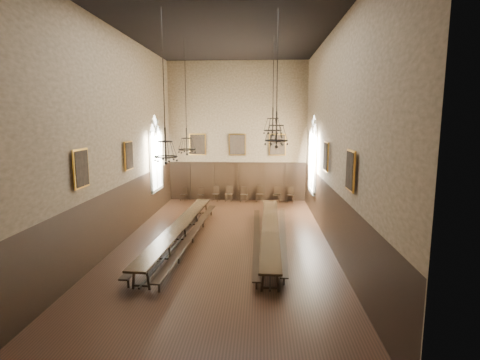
# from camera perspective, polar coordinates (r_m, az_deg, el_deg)

# --- Properties ---
(floor) EXTENTS (9.00, 18.00, 0.02)m
(floor) POSITION_cam_1_polar(r_m,az_deg,el_deg) (16.36, -2.40, -9.73)
(floor) COLOR black
(floor) RESTS_ON ground
(ceiling) EXTENTS (9.00, 18.00, 0.02)m
(ceiling) POSITION_cam_1_polar(r_m,az_deg,el_deg) (15.93, -2.63, 22.67)
(ceiling) COLOR black
(ceiling) RESTS_ON ground
(wall_back) EXTENTS (9.00, 0.02, 9.00)m
(wall_back) POSITION_cam_1_polar(r_m,az_deg,el_deg) (24.48, -0.41, 7.31)
(wall_back) COLOR #937B5A
(wall_back) RESTS_ON ground
(wall_front) EXTENTS (9.00, 0.02, 9.00)m
(wall_front) POSITION_cam_1_polar(r_m,az_deg,el_deg) (6.63, -10.24, 2.23)
(wall_front) COLOR #937B5A
(wall_front) RESTS_ON ground
(wall_left) EXTENTS (0.02, 18.00, 9.00)m
(wall_left) POSITION_cam_1_polar(r_m,az_deg,el_deg) (16.57, -18.31, 5.98)
(wall_left) COLOR #937B5A
(wall_left) RESTS_ON ground
(wall_right) EXTENTS (0.02, 18.00, 9.00)m
(wall_right) POSITION_cam_1_polar(r_m,az_deg,el_deg) (15.71, 14.18, 6.02)
(wall_right) COLOR #937B5A
(wall_right) RESTS_ON ground
(wainscot_panelling) EXTENTS (9.00, 18.00, 2.50)m
(wainscot_panelling) POSITION_cam_1_polar(r_m,az_deg,el_deg) (16.00, -2.43, -5.46)
(wainscot_panelling) COLOR black
(wainscot_panelling) RESTS_ON floor
(table_left) EXTENTS (1.25, 10.40, 0.81)m
(table_left) POSITION_cam_1_polar(r_m,az_deg,el_deg) (16.68, -9.11, -7.98)
(table_left) COLOR black
(table_left) RESTS_ON floor
(table_right) EXTENTS (0.96, 10.23, 0.80)m
(table_right) POSITION_cam_1_polar(r_m,az_deg,el_deg) (16.32, 4.63, -8.30)
(table_right) COLOR black
(table_right) RESTS_ON floor
(bench_left_outer) EXTENTS (0.71, 10.15, 0.46)m
(bench_left_outer) POSITION_cam_1_polar(r_m,az_deg,el_deg) (16.91, -10.69, -8.18)
(bench_left_outer) COLOR black
(bench_left_outer) RESTS_ON floor
(bench_left_inner) EXTENTS (0.70, 10.35, 0.47)m
(bench_left_inner) POSITION_cam_1_polar(r_m,az_deg,el_deg) (16.53, -7.23, -8.48)
(bench_left_inner) COLOR black
(bench_left_inner) RESTS_ON floor
(bench_right_inner) EXTENTS (0.37, 9.16, 0.41)m
(bench_right_inner) POSITION_cam_1_polar(r_m,az_deg,el_deg) (16.13, 2.57, -9.00)
(bench_right_inner) COLOR black
(bench_right_inner) RESTS_ON floor
(bench_right_outer) EXTENTS (0.71, 9.18, 0.41)m
(bench_right_outer) POSITION_cam_1_polar(r_m,az_deg,el_deg) (16.49, 6.53, -8.64)
(bench_right_outer) COLOR black
(bench_right_outer) RESTS_ON floor
(chair_0) EXTENTS (0.46, 0.46, 0.86)m
(chair_0) POSITION_cam_1_polar(r_m,az_deg,el_deg) (24.99, -8.56, -2.55)
(chair_0) COLOR black
(chair_0) RESTS_ON floor
(chair_1) EXTENTS (0.41, 0.41, 0.87)m
(chair_1) POSITION_cam_1_polar(r_m,az_deg,el_deg) (24.75, -6.02, -2.61)
(chair_1) COLOR black
(chair_1) RESTS_ON floor
(chair_2) EXTENTS (0.53, 0.53, 0.97)m
(chair_2) POSITION_cam_1_polar(r_m,az_deg,el_deg) (24.68, -3.74, -2.54)
(chair_2) COLOR black
(chair_2) RESTS_ON floor
(chair_3) EXTENTS (0.49, 0.49, 0.99)m
(chair_3) POSITION_cam_1_polar(r_m,az_deg,el_deg) (24.61, -1.70, -2.55)
(chair_3) COLOR black
(chair_3) RESTS_ON floor
(chair_4) EXTENTS (0.49, 0.49, 0.97)m
(chair_4) POSITION_cam_1_polar(r_m,az_deg,el_deg) (24.44, 0.59, -2.64)
(chair_4) COLOR black
(chair_4) RESTS_ON floor
(chair_5) EXTENTS (0.54, 0.54, 1.03)m
(chair_5) POSITION_cam_1_polar(r_m,az_deg,el_deg) (24.47, 3.05, -2.59)
(chair_5) COLOR black
(chair_5) RESTS_ON floor
(chair_6) EXTENTS (0.52, 0.52, 1.02)m
(chair_6) POSITION_cam_1_polar(r_m,az_deg,el_deg) (24.50, 5.65, -2.62)
(chair_6) COLOR black
(chair_6) RESTS_ON floor
(chair_7) EXTENTS (0.51, 0.51, 0.99)m
(chair_7) POSITION_cam_1_polar(r_m,az_deg,el_deg) (24.52, 7.69, -2.66)
(chair_7) COLOR black
(chair_7) RESTS_ON floor
(chandelier_back_left) EXTENTS (0.84, 0.84, 5.29)m
(chandelier_back_left) POSITION_cam_1_polar(r_m,az_deg,el_deg) (18.35, -8.13, 5.73)
(chandelier_back_left) COLOR black
(chandelier_back_left) RESTS_ON ceiling
(chandelier_back_right) EXTENTS (0.84, 0.84, 4.35)m
(chandelier_back_right) POSITION_cam_1_polar(r_m,az_deg,el_deg) (17.44, 5.01, 8.49)
(chandelier_back_right) COLOR black
(chandelier_back_right) RESTS_ON ceiling
(chandelier_front_left) EXTENTS (0.83, 0.83, 5.15)m
(chandelier_front_left) POSITION_cam_1_polar(r_m,az_deg,el_deg) (13.48, -11.28, 4.98)
(chandelier_front_left) COLOR black
(chandelier_front_left) RESTS_ON ceiling
(chandelier_front_right) EXTENTS (0.82, 0.82, 4.59)m
(chandelier_front_right) POSITION_cam_1_polar(r_m,az_deg,el_deg) (13.36, 5.56, 7.33)
(chandelier_front_right) COLOR black
(chandelier_front_right) RESTS_ON ceiling
(portrait_back_0) EXTENTS (1.10, 0.12, 1.40)m
(portrait_back_0) POSITION_cam_1_polar(r_m,az_deg,el_deg) (24.69, -6.49, 5.41)
(portrait_back_0) COLOR gold
(portrait_back_0) RESTS_ON wall_back
(portrait_back_1) EXTENTS (1.10, 0.12, 1.40)m
(portrait_back_1) POSITION_cam_1_polar(r_m,az_deg,el_deg) (24.39, -0.43, 5.42)
(portrait_back_1) COLOR gold
(portrait_back_1) RESTS_ON wall_back
(portrait_back_2) EXTENTS (1.10, 0.12, 1.40)m
(portrait_back_2) POSITION_cam_1_polar(r_m,az_deg,el_deg) (24.36, 5.71, 5.37)
(portrait_back_2) COLOR gold
(portrait_back_2) RESTS_ON wall_back
(portrait_left_0) EXTENTS (0.12, 1.00, 1.30)m
(portrait_left_0) POSITION_cam_1_polar(r_m,az_deg,el_deg) (17.51, -16.60, 3.58)
(portrait_left_0) COLOR gold
(portrait_left_0) RESTS_ON wall_left
(portrait_left_1) EXTENTS (0.12, 1.00, 1.30)m
(portrait_left_1) POSITION_cam_1_polar(r_m,az_deg,el_deg) (13.39, -23.06, 1.63)
(portrait_left_1) COLOR gold
(portrait_left_1) RESTS_ON wall_left
(portrait_right_0) EXTENTS (0.12, 1.00, 1.30)m
(portrait_right_0) POSITION_cam_1_polar(r_m,az_deg,el_deg) (16.73, 12.99, 3.48)
(portrait_right_0) COLOR gold
(portrait_right_0) RESTS_ON wall_right
(portrait_right_1) EXTENTS (0.12, 1.00, 1.30)m
(portrait_right_1) POSITION_cam_1_polar(r_m,az_deg,el_deg) (12.34, 16.49, 1.41)
(portrait_right_1) COLOR gold
(portrait_right_1) RESTS_ON wall_right
(window_right) EXTENTS (0.20, 2.20, 4.60)m
(window_right) POSITION_cam_1_polar(r_m,az_deg,el_deg) (21.19, 11.05, 3.88)
(window_right) COLOR white
(window_right) RESTS_ON wall_right
(window_left) EXTENTS (0.20, 2.20, 4.60)m
(window_left) POSITION_cam_1_polar(r_m,az_deg,el_deg) (21.82, -12.72, 3.97)
(window_left) COLOR white
(window_left) RESTS_ON wall_left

